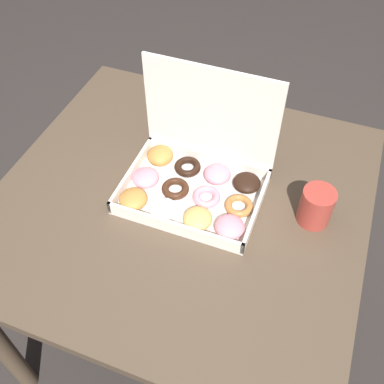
{
  "coord_description": "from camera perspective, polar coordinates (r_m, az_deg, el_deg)",
  "views": [
    {
      "loc": [
        0.29,
        -0.68,
        1.61
      ],
      "look_at": [
        0.03,
        0.01,
        0.75
      ],
      "focal_mm": 42.0,
      "sensor_mm": 36.0,
      "label": 1
    }
  ],
  "objects": [
    {
      "name": "ground_plane",
      "position": [
        1.77,
        -0.95,
        -15.96
      ],
      "size": [
        8.0,
        8.0,
        0.0
      ],
      "primitive_type": "plane",
      "color": "#2D2826"
    },
    {
      "name": "donut_box",
      "position": [
        1.13,
        0.34,
        2.17
      ],
      "size": [
        0.35,
        0.26,
        0.3
      ],
      "color": "silver",
      "rests_on": "dining_table"
    },
    {
      "name": "coffee_mug",
      "position": [
        1.1,
        15.5,
        -1.71
      ],
      "size": [
        0.08,
        0.08,
        0.1
      ],
      "color": "#A3382D",
      "rests_on": "dining_table"
    },
    {
      "name": "dining_table",
      "position": [
        1.23,
        -1.31,
        -3.85
      ],
      "size": [
        0.93,
        0.89,
        0.73
      ],
      "color": "#4C3D2D",
      "rests_on": "ground_plane"
    }
  ]
}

